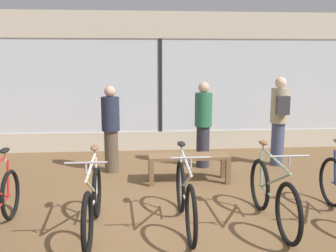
{
  "coord_description": "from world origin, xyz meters",
  "views": [
    {
      "loc": [
        -0.56,
        -4.92,
        2.12
      ],
      "look_at": [
        0.0,
        1.66,
        0.95
      ],
      "focal_mm": 40.0,
      "sensor_mm": 36.0,
      "label": 1
    }
  ],
  "objects_px": {
    "bicycle_right": "(272,195)",
    "customer_by_window": "(111,127)",
    "customer_near_rack": "(203,123)",
    "customer_mid_floor": "(279,118)",
    "bicycle_center": "(185,197)",
    "bicycle_left": "(93,203)",
    "display_bench": "(189,160)"
  },
  "relations": [
    {
      "from": "bicycle_center",
      "to": "customer_by_window",
      "type": "height_order",
      "value": "customer_by_window"
    },
    {
      "from": "bicycle_center",
      "to": "customer_near_rack",
      "type": "bearing_deg",
      "value": 75.24
    },
    {
      "from": "bicycle_left",
      "to": "display_bench",
      "type": "height_order",
      "value": "bicycle_left"
    },
    {
      "from": "bicycle_right",
      "to": "bicycle_center",
      "type": "bearing_deg",
      "value": 178.35
    },
    {
      "from": "bicycle_left",
      "to": "display_bench",
      "type": "bearing_deg",
      "value": 51.74
    },
    {
      "from": "bicycle_center",
      "to": "display_bench",
      "type": "xyz_separation_m",
      "value": [
        0.3,
        1.78,
        -0.0
      ]
    },
    {
      "from": "customer_by_window",
      "to": "customer_mid_floor",
      "type": "height_order",
      "value": "customer_mid_floor"
    },
    {
      "from": "bicycle_left",
      "to": "customer_mid_floor",
      "type": "distance_m",
      "value": 4.4
    },
    {
      "from": "display_bench",
      "to": "customer_by_window",
      "type": "height_order",
      "value": "customer_by_window"
    },
    {
      "from": "bicycle_center",
      "to": "bicycle_right",
      "type": "height_order",
      "value": "bicycle_right"
    },
    {
      "from": "display_bench",
      "to": "customer_mid_floor",
      "type": "height_order",
      "value": "customer_mid_floor"
    },
    {
      "from": "customer_near_rack",
      "to": "customer_by_window",
      "type": "height_order",
      "value": "customer_near_rack"
    },
    {
      "from": "customer_by_window",
      "to": "bicycle_center",
      "type": "bearing_deg",
      "value": -66.47
    },
    {
      "from": "bicycle_left",
      "to": "bicycle_center",
      "type": "bearing_deg",
      "value": 3.35
    },
    {
      "from": "bicycle_left",
      "to": "bicycle_center",
      "type": "xyz_separation_m",
      "value": [
        1.16,
        0.07,
        0.02
      ]
    },
    {
      "from": "bicycle_center",
      "to": "bicycle_left",
      "type": "bearing_deg",
      "value": -176.65
    },
    {
      "from": "display_bench",
      "to": "customer_by_window",
      "type": "xyz_separation_m",
      "value": [
        -1.39,
        0.73,
        0.47
      ]
    },
    {
      "from": "bicycle_center",
      "to": "customer_near_rack",
      "type": "distance_m",
      "value": 2.82
    },
    {
      "from": "bicycle_right",
      "to": "display_bench",
      "type": "relative_size",
      "value": 1.26
    },
    {
      "from": "customer_near_rack",
      "to": "customer_mid_floor",
      "type": "relative_size",
      "value": 0.95
    },
    {
      "from": "display_bench",
      "to": "bicycle_center",
      "type": "bearing_deg",
      "value": -99.45
    },
    {
      "from": "bicycle_left",
      "to": "customer_mid_floor",
      "type": "xyz_separation_m",
      "value": [
        3.4,
        2.73,
        0.59
      ]
    },
    {
      "from": "bicycle_right",
      "to": "customer_by_window",
      "type": "bearing_deg",
      "value": 131.2
    },
    {
      "from": "bicycle_right",
      "to": "display_bench",
      "type": "bearing_deg",
      "value": 114.83
    },
    {
      "from": "bicycle_center",
      "to": "customer_by_window",
      "type": "bearing_deg",
      "value": 113.53
    },
    {
      "from": "bicycle_center",
      "to": "bicycle_right",
      "type": "bearing_deg",
      "value": -1.65
    },
    {
      "from": "display_bench",
      "to": "customer_mid_floor",
      "type": "relative_size",
      "value": 0.78
    },
    {
      "from": "customer_by_window",
      "to": "customer_mid_floor",
      "type": "bearing_deg",
      "value": 2.75
    },
    {
      "from": "bicycle_center",
      "to": "bicycle_right",
      "type": "distance_m",
      "value": 1.13
    },
    {
      "from": "bicycle_right",
      "to": "customer_near_rack",
      "type": "height_order",
      "value": "customer_near_rack"
    },
    {
      "from": "bicycle_right",
      "to": "customer_mid_floor",
      "type": "xyz_separation_m",
      "value": [
        1.11,
        2.7,
        0.57
      ]
    },
    {
      "from": "display_bench",
      "to": "customer_near_rack",
      "type": "height_order",
      "value": "customer_near_rack"
    }
  ]
}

